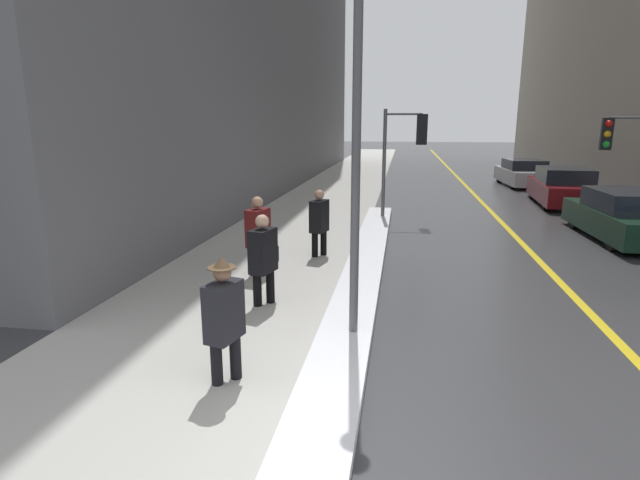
# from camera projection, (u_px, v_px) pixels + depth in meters

# --- Properties ---
(ground_plane) EXTENTS (160.00, 160.00, 0.00)m
(ground_plane) POSITION_uv_depth(u_px,v_px,m) (293.00, 442.00, 4.77)
(ground_plane) COLOR #38383A
(sidewalk_slab) EXTENTS (4.00, 80.00, 0.01)m
(sidewalk_slab) POSITION_uv_depth(u_px,v_px,m) (326.00, 201.00, 19.49)
(sidewalk_slab) COLOR #B2AFA8
(sidewalk_slab) RESTS_ON ground
(road_centre_stripe) EXTENTS (0.16, 80.00, 0.00)m
(road_centre_stripe) POSITION_uv_depth(u_px,v_px,m) (485.00, 205.00, 18.54)
(road_centre_stripe) COLOR gold
(road_centre_stripe) RESTS_ON ground
(snow_bank_curb) EXTENTS (0.75, 14.01, 0.16)m
(snow_bank_curb) POSITION_uv_depth(u_px,v_px,m) (365.00, 266.00, 10.39)
(snow_bank_curb) COLOR white
(snow_bank_curb) RESTS_ON ground
(lamp_post) EXTENTS (0.28, 0.28, 4.91)m
(lamp_post) POSITION_uv_depth(u_px,v_px,m) (357.00, 126.00, 6.32)
(lamp_post) COLOR #515156
(lamp_post) RESTS_ON ground
(traffic_light_near) EXTENTS (1.31, 0.39, 3.39)m
(traffic_light_near) POSITION_uv_depth(u_px,v_px,m) (408.00, 141.00, 15.04)
(traffic_light_near) COLOR #515156
(traffic_light_near) RESTS_ON ground
(traffic_light_far) EXTENTS (1.30, 0.36, 3.27)m
(traffic_light_far) POSITION_uv_depth(u_px,v_px,m) (621.00, 146.00, 14.17)
(traffic_light_far) COLOR #515156
(traffic_light_far) RESTS_ON ground
(pedestrian_nearside) EXTENTS (0.38, 0.52, 1.53)m
(pedestrian_nearside) POSITION_uv_depth(u_px,v_px,m) (224.00, 315.00, 5.70)
(pedestrian_nearside) COLOR black
(pedestrian_nearside) RESTS_ON ground
(pedestrian_with_shoulder_bag) EXTENTS (0.40, 0.73, 1.54)m
(pedestrian_with_shoulder_bag) POSITION_uv_depth(u_px,v_px,m) (263.00, 256.00, 8.21)
(pedestrian_with_shoulder_bag) COLOR black
(pedestrian_with_shoulder_bag) RESTS_ON ground
(pedestrian_in_glasses) EXTENTS (0.42, 0.57, 1.58)m
(pedestrian_in_glasses) POSITION_uv_depth(u_px,v_px,m) (258.00, 232.00, 9.86)
(pedestrian_in_glasses) COLOR #340C0C
(pedestrian_in_glasses) RESTS_ON ground
(pedestrian_trailing) EXTENTS (0.40, 0.55, 1.53)m
(pedestrian_trailing) POSITION_uv_depth(u_px,v_px,m) (319.00, 220.00, 11.25)
(pedestrian_trailing) COLOR black
(pedestrian_trailing) RESTS_ON ground
(parked_car_dark_green) EXTENTS (1.97, 4.27, 1.30)m
(parked_car_dark_green) POSITION_uv_depth(u_px,v_px,m) (628.00, 217.00, 12.91)
(parked_car_dark_green) COLOR black
(parked_car_dark_green) RESTS_ON ground
(parked_car_maroon) EXTENTS (2.09, 4.43, 1.38)m
(parked_car_maroon) POSITION_uv_depth(u_px,v_px,m) (563.00, 188.00, 18.46)
(parked_car_maroon) COLOR #600F14
(parked_car_maroon) RESTS_ON ground
(parked_car_silver) EXTENTS (1.99, 4.28, 1.27)m
(parked_car_silver) POSITION_uv_depth(u_px,v_px,m) (523.00, 173.00, 24.19)
(parked_car_silver) COLOR #B2B2B7
(parked_car_silver) RESTS_ON ground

